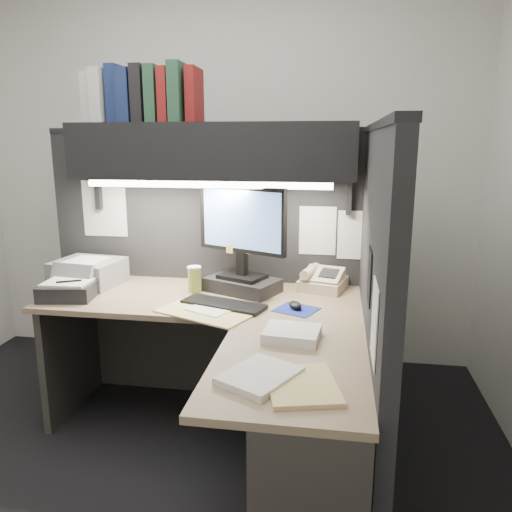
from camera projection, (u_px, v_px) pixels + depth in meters
name	position (u px, v px, depth m)	size (l,w,h in m)	color
floor	(154.00, 478.00, 2.35)	(3.50, 3.50, 0.00)	black
wall_back	(222.00, 171.00, 3.49)	(3.50, 0.04, 2.70)	silver
partition_back	(207.00, 267.00, 3.06)	(1.90, 0.06, 1.60)	black
partition_right	(373.00, 317.00, 2.19)	(0.06, 1.50, 1.60)	black
desk	(242.00, 401.00, 2.19)	(1.70, 1.53, 0.73)	#827252
overhead_shelf	(213.00, 151.00, 2.72)	(1.55, 0.34, 0.30)	black
task_light_tube	(207.00, 185.00, 2.62)	(0.04, 0.04, 1.32)	white
monitor	(242.00, 251.00, 2.74)	(0.51, 0.38, 0.59)	black
keyboard	(223.00, 304.00, 2.54)	(0.44, 0.15, 0.02)	black
mousepad	(296.00, 310.00, 2.49)	(0.19, 0.18, 0.00)	navy
mouse	(295.00, 305.00, 2.50)	(0.06, 0.09, 0.04)	black
telephone	(323.00, 281.00, 2.83)	(0.24, 0.25, 0.10)	beige
coffee_cup	(195.00, 280.00, 2.78)	(0.07, 0.07, 0.14)	#C0BF4D
printer	(88.00, 272.00, 2.93)	(0.36, 0.31, 0.14)	gray
notebook_stack	(68.00, 291.00, 2.67)	(0.27, 0.23, 0.08)	black
open_folder	(208.00, 311.00, 2.47)	(0.46, 0.30, 0.01)	#DAC37A
paper_stack_a	(292.00, 334.00, 2.12)	(0.23, 0.20, 0.04)	white
paper_stack_b	(260.00, 376.00, 1.76)	(0.21, 0.27, 0.03)	white
manila_stack	(302.00, 385.00, 1.71)	(0.23, 0.30, 0.02)	#DAC37A
binder_row	(142.00, 96.00, 2.71)	(0.63, 0.26, 0.31)	silver
pinned_papers	(261.00, 240.00, 2.59)	(1.76, 1.31, 0.51)	white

